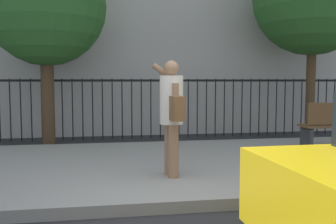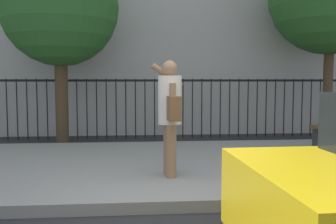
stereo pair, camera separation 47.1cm
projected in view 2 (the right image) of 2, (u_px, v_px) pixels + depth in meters
name	position (u px, v px, depth m)	size (l,w,h in m)	color
ground_plane	(170.00, 214.00, 4.48)	(60.00, 60.00, 0.00)	#28282B
sidewalk	(158.00, 166.00, 6.66)	(28.00, 4.40, 0.15)	gray
iron_fence	(150.00, 100.00, 10.25)	(12.03, 0.04, 1.60)	black
pedestrian_on_phone	(170.00, 110.00, 5.56)	(0.50, 0.68, 1.69)	#936B4C
street_tree_far	(60.00, 8.00, 9.13)	(2.80, 2.80, 4.69)	#4C3823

